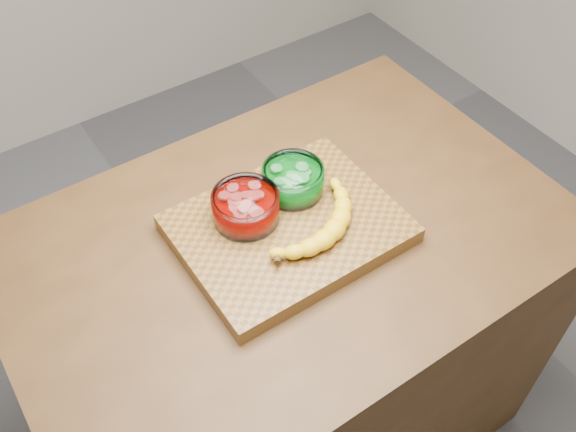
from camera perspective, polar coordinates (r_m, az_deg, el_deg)
ground at (r=2.13m, az=0.00°, el=-17.52°), size 3.50×3.50×0.00m
counter at (r=1.73m, az=0.00°, el=-11.35°), size 1.20×0.80×0.90m
cutting_board at (r=1.35m, az=0.00°, el=-1.14°), size 0.45×0.35×0.04m
bowl_red at (r=1.32m, az=-3.79°, el=0.80°), size 0.14×0.14×0.07m
bowl_green at (r=1.38m, az=0.44°, el=3.24°), size 0.13×0.13×0.06m
banana at (r=1.31m, az=2.07°, el=-0.42°), size 0.27×0.18×0.04m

